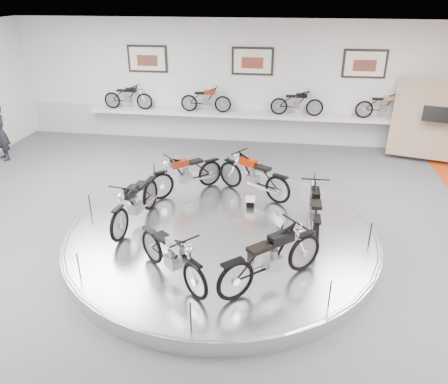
# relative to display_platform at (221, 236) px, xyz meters

# --- Properties ---
(floor) EXTENTS (16.00, 16.00, 0.00)m
(floor) POSITION_rel_display_platform_xyz_m (0.00, -0.30, -0.15)
(floor) COLOR #4D4D4F
(floor) RESTS_ON ground
(ceiling) EXTENTS (16.00, 16.00, 0.00)m
(ceiling) POSITION_rel_display_platform_xyz_m (0.00, -0.30, 3.85)
(ceiling) COLOR white
(ceiling) RESTS_ON wall_back
(wall_back) EXTENTS (16.00, 0.00, 16.00)m
(wall_back) POSITION_rel_display_platform_xyz_m (0.00, 6.70, 1.85)
(wall_back) COLOR silver
(wall_back) RESTS_ON floor
(dado_band) EXTENTS (15.68, 0.04, 1.10)m
(dado_band) POSITION_rel_display_platform_xyz_m (0.00, 6.68, 0.40)
(dado_band) COLOR #BCBCBA
(dado_band) RESTS_ON floor
(display_platform) EXTENTS (6.40, 6.40, 0.30)m
(display_platform) POSITION_rel_display_platform_xyz_m (0.00, 0.00, 0.00)
(display_platform) COLOR silver
(display_platform) RESTS_ON floor
(platform_rim) EXTENTS (6.40, 6.40, 0.10)m
(platform_rim) POSITION_rel_display_platform_xyz_m (0.00, 0.00, 0.12)
(platform_rim) COLOR #B2B2BA
(platform_rim) RESTS_ON display_platform
(shelf) EXTENTS (11.00, 0.55, 0.10)m
(shelf) POSITION_rel_display_platform_xyz_m (0.00, 6.40, 0.85)
(shelf) COLOR silver
(shelf) RESTS_ON wall_back
(poster_left) EXTENTS (1.35, 0.06, 0.88)m
(poster_left) POSITION_rel_display_platform_xyz_m (-3.50, 6.66, 2.55)
(poster_left) COLOR #EBE7C9
(poster_left) RESTS_ON wall_back
(poster_center) EXTENTS (1.35, 0.06, 0.88)m
(poster_center) POSITION_rel_display_platform_xyz_m (0.00, 6.66, 2.55)
(poster_center) COLOR #EBE7C9
(poster_center) RESTS_ON wall_back
(poster_right) EXTENTS (1.35, 0.06, 0.88)m
(poster_right) POSITION_rel_display_platform_xyz_m (3.50, 6.66, 2.55)
(poster_right) COLOR #EBE7C9
(poster_right) RESTS_ON wall_back
(display_panel) EXTENTS (2.56, 1.52, 2.30)m
(display_panel) POSITION_rel_display_platform_xyz_m (5.60, 5.80, 1.10)
(display_panel) COLOR #987B63
(display_panel) RESTS_ON floor
(shelf_bike_a) EXTENTS (1.22, 0.43, 0.73)m
(shelf_bike_a) POSITION_rel_display_platform_xyz_m (-4.20, 6.40, 1.27)
(shelf_bike_a) COLOR black
(shelf_bike_a) RESTS_ON shelf
(shelf_bike_b) EXTENTS (1.22, 0.43, 0.73)m
(shelf_bike_b) POSITION_rel_display_platform_xyz_m (-1.50, 6.40, 1.27)
(shelf_bike_b) COLOR maroon
(shelf_bike_b) RESTS_ON shelf
(shelf_bike_c) EXTENTS (1.22, 0.43, 0.73)m
(shelf_bike_c) POSITION_rel_display_platform_xyz_m (1.50, 6.40, 1.27)
(shelf_bike_c) COLOR black
(shelf_bike_c) RESTS_ON shelf
(shelf_bike_d) EXTENTS (1.22, 0.43, 0.73)m
(shelf_bike_d) POSITION_rel_display_platform_xyz_m (4.20, 6.40, 1.27)
(shelf_bike_d) COLOR #B6B5BA
(shelf_bike_d) RESTS_ON shelf
(bike_a) EXTENTS (0.63, 1.71, 1.00)m
(bike_a) POSITION_rel_display_platform_xyz_m (1.88, 0.24, 0.65)
(bike_a) COLOR black
(bike_a) RESTS_ON display_platform
(bike_b) EXTENTS (1.82, 1.45, 1.03)m
(bike_b) POSITION_rel_display_platform_xyz_m (0.50, 1.78, 0.67)
(bike_b) COLOR #B42103
(bike_b) RESTS_ON display_platform
(bike_c) EXTENTS (1.67, 1.61, 1.01)m
(bike_c) POSITION_rel_display_platform_xyz_m (-1.12, 1.69, 0.66)
(bike_c) COLOR maroon
(bike_c) RESTS_ON display_platform
(bike_d) EXTENTS (0.87, 1.85, 1.05)m
(bike_d) POSITION_rel_display_platform_xyz_m (-1.82, 0.00, 0.67)
(bike_d) COLOR black
(bike_d) RESTS_ON display_platform
(bike_e) EXTENTS (1.63, 1.54, 0.98)m
(bike_e) POSITION_rel_display_platform_xyz_m (-0.58, -1.78, 0.64)
(bike_e) COLOR #B6B5BA
(bike_e) RESTS_ON display_platform
(bike_f) EXTENTS (1.81, 1.71, 1.09)m
(bike_f) POSITION_rel_display_platform_xyz_m (1.10, -1.67, 0.69)
(bike_f) COLOR black
(bike_f) RESTS_ON display_platform
(visitor) EXTENTS (0.76, 0.71, 1.75)m
(visitor) POSITION_rel_display_platform_xyz_m (-7.39, 3.83, 0.73)
(visitor) COLOR black
(visitor) RESTS_ON floor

